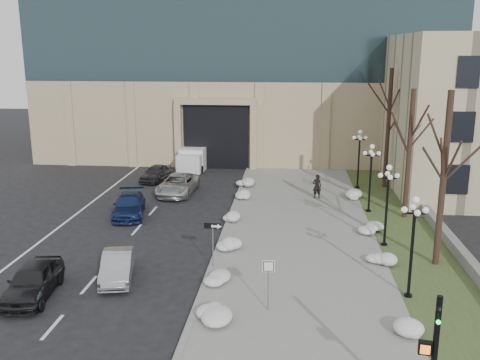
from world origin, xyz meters
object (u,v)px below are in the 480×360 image
(car_a, at_px, (33,281))
(lamppost_c, at_px, (371,169))
(keep_sign, at_px, (268,275))
(lamppost_d, at_px, (359,151))
(car_e, at_px, (156,173))
(lamppost_a, at_px, (413,234))
(lamppost_b, at_px, (387,194))
(pedestrian, at_px, (317,186))
(car_b, at_px, (117,266))
(car_c, at_px, (129,205))
(box_truck, at_px, (195,158))
(one_way_sign, at_px, (216,232))
(car_d, at_px, (178,184))

(car_a, height_order, lamppost_c, lamppost_c)
(keep_sign, bearing_deg, lamppost_d, 70.37)
(car_e, distance_m, lamppost_d, 16.93)
(car_e, relative_size, lamppost_a, 0.84)
(lamppost_b, xyz_separation_m, lamppost_d, (0.00, 13.00, 0.00))
(pedestrian, bearing_deg, lamppost_b, 99.58)
(car_b, bearing_deg, car_c, 91.24)
(car_a, height_order, lamppost_d, lamppost_d)
(box_truck, bearing_deg, one_way_sign, -76.05)
(box_truck, xyz_separation_m, one_way_sign, (5.28, -23.54, 1.03))
(car_c, distance_m, lamppost_a, 19.55)
(car_d, bearing_deg, pedestrian, -0.22)
(box_truck, xyz_separation_m, lamppost_b, (14.33, -19.48, 2.08))
(keep_sign, relative_size, lamppost_b, 0.50)
(lamppost_b, bearing_deg, lamppost_d, 90.00)
(car_c, distance_m, lamppost_b, 16.84)
(car_e, relative_size, lamppost_b, 0.84)
(car_b, height_order, box_truck, box_truck)
(car_c, height_order, lamppost_a, lamppost_a)
(car_d, xyz_separation_m, car_e, (-2.73, 3.97, -0.07))
(one_way_sign, bearing_deg, lamppost_a, -10.19)
(lamppost_c, bearing_deg, lamppost_a, -90.00)
(one_way_sign, bearing_deg, keep_sign, -52.11)
(pedestrian, distance_m, lamppost_d, 5.30)
(car_b, height_order, lamppost_d, lamppost_d)
(lamppost_a, bearing_deg, car_d, 130.15)
(car_c, xyz_separation_m, box_truck, (1.77, 15.14, 0.28))
(lamppost_d, bearing_deg, lamppost_a, -90.00)
(lamppost_d, bearing_deg, one_way_sign, -117.95)
(car_b, relative_size, box_truck, 0.62)
(pedestrian, xyz_separation_m, box_truck, (-10.95, 10.00, -0.04))
(pedestrian, height_order, keep_sign, keep_sign)
(car_a, distance_m, car_b, 3.87)
(car_e, distance_m, pedestrian, 14.11)
(one_way_sign, xyz_separation_m, lamppost_c, (9.05, 10.56, 1.06))
(lamppost_c, bearing_deg, box_truck, 137.83)
(lamppost_d, bearing_deg, lamppost_b, -90.00)
(car_b, distance_m, car_c, 10.35)
(car_a, height_order, car_c, car_a)
(car_a, height_order, lamppost_b, lamppost_b)
(car_e, xyz_separation_m, one_way_sign, (7.67, -18.13, 1.33))
(box_truck, relative_size, lamppost_a, 1.36)
(car_c, bearing_deg, car_b, -88.24)
(car_d, xyz_separation_m, lamppost_c, (14.00, -3.60, 2.32))
(pedestrian, bearing_deg, car_e, -29.08)
(car_a, xyz_separation_m, car_e, (0.08, 22.00, -0.09))
(car_d, distance_m, keep_sign, 20.14)
(car_d, bearing_deg, lamppost_c, -11.31)
(one_way_sign, bearing_deg, lamppost_b, 29.06)
(pedestrian, xyz_separation_m, one_way_sign, (-5.66, -13.54, 0.99))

